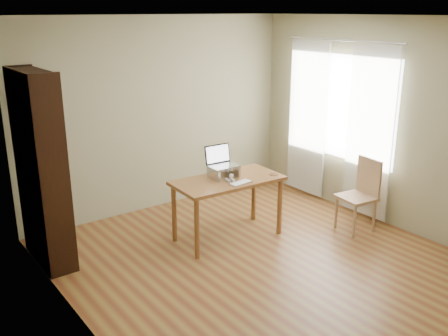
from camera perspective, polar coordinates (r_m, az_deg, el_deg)
room at (r=5.09m, az=5.52°, el=2.12°), size 4.04×4.54×2.64m
bookshelf at (r=5.60m, az=-20.10°, el=-0.15°), size 0.30×0.90×2.10m
curtains at (r=6.98m, az=12.76°, el=4.91°), size 0.03×1.90×2.25m
desk at (r=5.92m, az=0.44°, el=-2.25°), size 1.33×0.72×0.75m
laptop_stand at (r=5.92m, az=-0.02°, el=-0.31°), size 0.32×0.25×0.13m
laptop at (r=5.93m, az=-0.37°, el=0.84°), size 0.35×0.30×0.24m
keyboard at (r=5.73m, az=1.91°, el=-1.72°), size 0.29×0.15×0.02m
coaster at (r=6.07m, az=5.73°, el=-0.73°), size 0.11×0.11×0.01m
cat at (r=5.95m, az=-0.15°, el=-0.33°), size 0.26×0.49×0.17m
chair at (r=6.44m, az=15.32°, el=-2.66°), size 0.45×0.45×0.91m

